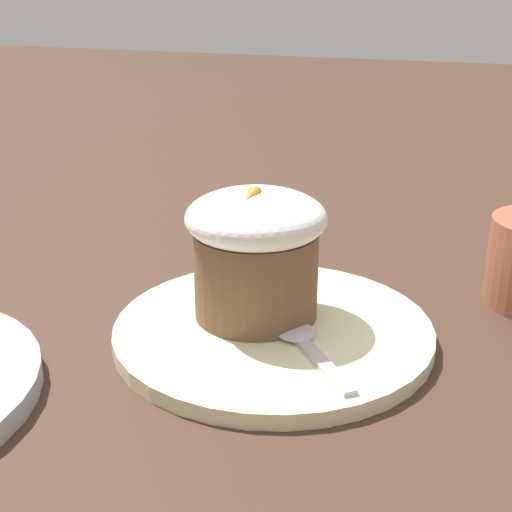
# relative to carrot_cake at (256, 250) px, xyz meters

# --- Properties ---
(ground_plane) EXTENTS (4.00, 4.00, 0.00)m
(ground_plane) POSITION_rel_carrot_cake_xyz_m (0.01, 0.02, -0.07)
(ground_plane) COLOR #3D281E
(dessert_plate) EXTENTS (0.25, 0.25, 0.01)m
(dessert_plate) POSITION_rel_carrot_cake_xyz_m (0.01, 0.02, -0.06)
(dessert_plate) COLOR beige
(dessert_plate) RESTS_ON ground_plane
(carrot_cake) EXTENTS (0.11, 0.11, 0.11)m
(carrot_cake) POSITION_rel_carrot_cake_xyz_m (0.00, 0.00, 0.00)
(carrot_cake) COLOR brown
(carrot_cake) RESTS_ON dessert_plate
(spoon) EXTENTS (0.10, 0.09, 0.01)m
(spoon) POSITION_rel_carrot_cake_xyz_m (0.03, 0.05, -0.05)
(spoon) COLOR #B7B7BC
(spoon) RESTS_ON dessert_plate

